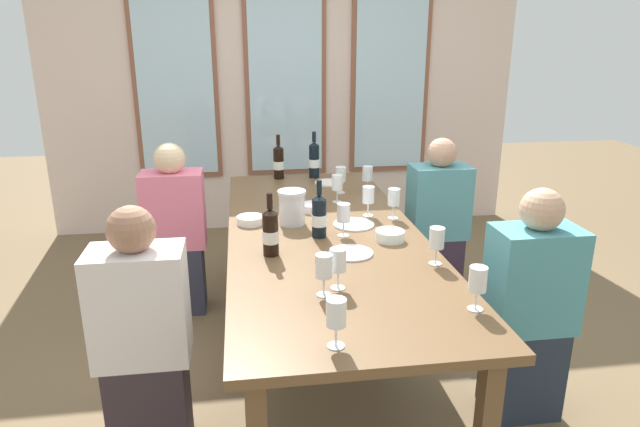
# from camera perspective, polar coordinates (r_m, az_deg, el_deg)

# --- Properties ---
(ground_plane) EXTENTS (12.00, 12.00, 0.00)m
(ground_plane) POSITION_cam_1_polar(r_m,az_deg,el_deg) (3.27, 0.40, -14.16)
(ground_plane) COLOR brown
(back_wall_with_windows) EXTENTS (4.21, 0.10, 2.90)m
(back_wall_with_windows) POSITION_cam_1_polar(r_m,az_deg,el_deg) (5.08, -3.61, 14.61)
(back_wall_with_windows) COLOR beige
(back_wall_with_windows) RESTS_ON ground
(dining_table) EXTENTS (1.01, 2.56, 0.74)m
(dining_table) POSITION_cam_1_polar(r_m,az_deg,el_deg) (2.97, 0.43, -3.00)
(dining_table) COLOR brown
(dining_table) RESTS_ON ground
(white_plate_0) EXTENTS (0.21, 0.21, 0.01)m
(white_plate_0) POSITION_cam_1_polar(r_m,az_deg,el_deg) (2.65, 3.18, -4.06)
(white_plate_0) COLOR white
(white_plate_0) RESTS_ON dining_table
(white_plate_1) EXTENTS (0.21, 0.21, 0.01)m
(white_plate_1) POSITION_cam_1_polar(r_m,az_deg,el_deg) (3.90, 0.94, 3.19)
(white_plate_1) COLOR white
(white_plate_1) RESTS_ON dining_table
(white_plate_2) EXTENTS (0.22, 0.22, 0.01)m
(white_plate_2) POSITION_cam_1_polar(r_m,az_deg,el_deg) (3.04, 3.48, -1.12)
(white_plate_2) COLOR white
(white_plate_2) RESTS_ON dining_table
(metal_pitcher) EXTENTS (0.16, 0.16, 0.19)m
(metal_pitcher) POSITION_cam_1_polar(r_m,az_deg,el_deg) (3.03, -2.90, 0.65)
(metal_pitcher) COLOR silver
(metal_pitcher) RESTS_ON dining_table
(wine_bottle_0) EXTENTS (0.08, 0.08, 0.30)m
(wine_bottle_0) POSITION_cam_1_polar(r_m,az_deg,el_deg) (2.61, -5.10, -1.90)
(wine_bottle_0) COLOR black
(wine_bottle_0) RESTS_ON dining_table
(wine_bottle_1) EXTENTS (0.08, 0.08, 0.34)m
(wine_bottle_1) POSITION_cam_1_polar(r_m,az_deg,el_deg) (4.04, -0.61, 5.53)
(wine_bottle_1) COLOR black
(wine_bottle_1) RESTS_ON dining_table
(wine_bottle_2) EXTENTS (0.08, 0.08, 0.30)m
(wine_bottle_2) POSITION_cam_1_polar(r_m,az_deg,el_deg) (2.83, -0.09, -0.24)
(wine_bottle_2) COLOR black
(wine_bottle_2) RESTS_ON dining_table
(wine_bottle_3) EXTENTS (0.08, 0.08, 0.32)m
(wine_bottle_3) POSITION_cam_1_polar(r_m,az_deg,el_deg) (4.02, -4.27, 5.30)
(wine_bottle_3) COLOR black
(wine_bottle_3) RESTS_ON dining_table
(tasting_bowl_0) EXTENTS (0.15, 0.15, 0.04)m
(tasting_bowl_0) POSITION_cam_1_polar(r_m,az_deg,el_deg) (3.08, -7.16, -0.67)
(tasting_bowl_0) COLOR white
(tasting_bowl_0) RESTS_ON dining_table
(tasting_bowl_1) EXTENTS (0.15, 0.15, 0.05)m
(tasting_bowl_1) POSITION_cam_1_polar(r_m,az_deg,el_deg) (2.83, 7.19, -2.26)
(tasting_bowl_1) COLOR white
(tasting_bowl_1) RESTS_ON dining_table
(tasting_bowl_2) EXTENTS (0.14, 0.14, 0.04)m
(tasting_bowl_2) POSITION_cam_1_polar(r_m,az_deg,el_deg) (3.28, -0.76, 0.64)
(tasting_bowl_2) COLOR white
(tasting_bowl_2) RESTS_ON dining_table
(wine_glass_0) EXTENTS (0.07, 0.07, 0.17)m
(wine_glass_0) POSITION_cam_1_polar(r_m,az_deg,el_deg) (2.19, 0.40, -5.61)
(wine_glass_0) COLOR white
(wine_glass_0) RESTS_ON dining_table
(wine_glass_1) EXTENTS (0.07, 0.07, 0.17)m
(wine_glass_1) POSITION_cam_1_polar(r_m,az_deg,el_deg) (3.14, 7.59, 1.52)
(wine_glass_1) COLOR white
(wine_glass_1) RESTS_ON dining_table
(wine_glass_2) EXTENTS (0.07, 0.07, 0.17)m
(wine_glass_2) POSITION_cam_1_polar(r_m,az_deg,el_deg) (2.84, 2.43, -0.10)
(wine_glass_2) COLOR white
(wine_glass_2) RESTS_ON dining_table
(wine_glass_3) EXTENTS (0.07, 0.07, 0.17)m
(wine_glass_3) POSITION_cam_1_polar(r_m,az_deg,el_deg) (2.25, 1.87, -5.00)
(wine_glass_3) COLOR white
(wine_glass_3) RESTS_ON dining_table
(wine_glass_4) EXTENTS (0.07, 0.07, 0.17)m
(wine_glass_4) POSITION_cam_1_polar(r_m,az_deg,el_deg) (3.18, 4.98, 1.78)
(wine_glass_4) COLOR white
(wine_glass_4) RESTS_ON dining_table
(wine_glass_5) EXTENTS (0.07, 0.07, 0.17)m
(wine_glass_5) POSITION_cam_1_polar(r_m,az_deg,el_deg) (3.64, 2.13, 3.92)
(wine_glass_5) COLOR white
(wine_glass_5) RESTS_ON dining_table
(wine_glass_6) EXTENTS (0.07, 0.07, 0.17)m
(wine_glass_6) POSITION_cam_1_polar(r_m,az_deg,el_deg) (2.17, 15.87, -6.68)
(wine_glass_6) COLOR white
(wine_glass_6) RESTS_ON dining_table
(wine_glass_7) EXTENTS (0.07, 0.07, 0.17)m
(wine_glass_7) POSITION_cam_1_polar(r_m,az_deg,el_deg) (1.85, 1.67, -10.36)
(wine_glass_7) COLOR white
(wine_glass_7) RESTS_ON dining_table
(wine_glass_8) EXTENTS (0.07, 0.07, 0.17)m
(wine_glass_8) POSITION_cam_1_polar(r_m,az_deg,el_deg) (3.43, 1.78, 3.05)
(wine_glass_8) COLOR white
(wine_glass_8) RESTS_ON dining_table
(wine_glass_9) EXTENTS (0.07, 0.07, 0.17)m
(wine_glass_9) POSITION_cam_1_polar(r_m,az_deg,el_deg) (3.67, 4.89, 4.05)
(wine_glass_9) COLOR white
(wine_glass_9) RESTS_ON dining_table
(wine_glass_10) EXTENTS (0.07, 0.07, 0.17)m
(wine_glass_10) POSITION_cam_1_polar(r_m,az_deg,el_deg) (2.54, 11.89, -2.66)
(wine_glass_10) COLOR white
(wine_glass_10) RESTS_ON dining_table
(seated_person_0) EXTENTS (0.38, 0.24, 1.11)m
(seated_person_0) POSITION_cam_1_polar(r_m,az_deg,el_deg) (3.65, -14.59, -2.05)
(seated_person_0) COLOR #2F2F40
(seated_person_0) RESTS_ON ground
(seated_person_1) EXTENTS (0.38, 0.24, 1.11)m
(seated_person_1) POSITION_cam_1_polar(r_m,az_deg,el_deg) (3.78, 11.91, -1.18)
(seated_person_1) COLOR #362736
(seated_person_1) RESTS_ON ground
(seated_person_2) EXTENTS (0.38, 0.24, 1.11)m
(seated_person_2) POSITION_cam_1_polar(r_m,az_deg,el_deg) (2.46, -17.67, -12.37)
(seated_person_2) COLOR #342930
(seated_person_2) RESTS_ON ground
(seated_person_3) EXTENTS (0.38, 0.24, 1.11)m
(seated_person_3) POSITION_cam_1_polar(r_m,az_deg,el_deg) (2.75, 20.64, -9.41)
(seated_person_3) COLOR #242E3C
(seated_person_3) RESTS_ON ground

